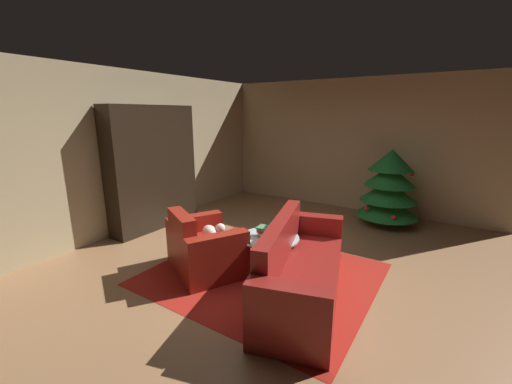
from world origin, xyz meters
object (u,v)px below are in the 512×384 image
object	(u,v)px
decorated_tree	(389,187)
bottle_on_table	(286,229)
armchair_red	(204,249)
bookshelf_unit	(159,167)
book_stack_on_table	(266,231)
couch_red	(300,270)
coffee_table	(269,240)

from	to	relation	value
decorated_tree	bottle_on_table	bearing A→B (deg)	-105.51
decorated_tree	armchair_red	bearing A→B (deg)	-117.30
bookshelf_unit	book_stack_on_table	xyz separation A→B (m)	(2.50, -0.46, -0.53)
bookshelf_unit	bottle_on_table	distance (m)	2.79
bookshelf_unit	decorated_tree	size ratio (longest dim) A/B	1.54
book_stack_on_table	decorated_tree	world-z (taller)	decorated_tree
bookshelf_unit	couch_red	world-z (taller)	bookshelf_unit
armchair_red	bottle_on_table	distance (m)	1.10
coffee_table	decorated_tree	distance (m)	2.85
bookshelf_unit	armchair_red	distance (m)	2.17
armchair_red	book_stack_on_table	xyz separation A→B (m)	(0.68, 0.43, 0.24)
armchair_red	decorated_tree	xyz separation A→B (m)	(1.62, 3.15, 0.40)
armchair_red	coffee_table	bearing A→B (deg)	32.11
armchair_red	book_stack_on_table	size ratio (longest dim) A/B	5.69
bottle_on_table	decorated_tree	bearing A→B (deg)	74.49
armchair_red	couch_red	world-z (taller)	couch_red
coffee_table	couch_red	bearing A→B (deg)	-27.86
bookshelf_unit	armchair_red	world-z (taller)	bookshelf_unit
book_stack_on_table	bottle_on_table	bearing A→B (deg)	27.73
bookshelf_unit	coffee_table	distance (m)	2.66
book_stack_on_table	bottle_on_table	world-z (taller)	bottle_on_table
bookshelf_unit	decorated_tree	world-z (taller)	bookshelf_unit
bottle_on_table	decorated_tree	distance (m)	2.69
coffee_table	bottle_on_table	world-z (taller)	bottle_on_table
couch_red	decorated_tree	world-z (taller)	decorated_tree
bookshelf_unit	bottle_on_table	bearing A→B (deg)	-7.10
coffee_table	armchair_red	bearing A→B (deg)	-147.89
book_stack_on_table	bottle_on_table	size ratio (longest dim) A/B	0.75
decorated_tree	book_stack_on_table	bearing A→B (deg)	-109.27
armchair_red	coffee_table	size ratio (longest dim) A/B	1.66
couch_red	armchair_red	bearing A→B (deg)	-173.75
couch_red	book_stack_on_table	bearing A→B (deg)	155.34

